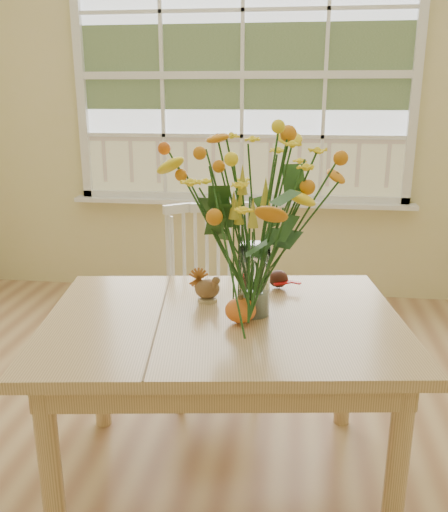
# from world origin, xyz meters

# --- Properties ---
(floor) EXTENTS (4.00, 4.50, 0.01)m
(floor) POSITION_xyz_m (0.00, 0.00, -0.01)
(floor) COLOR #A4754F
(floor) RESTS_ON ground
(wall_back) EXTENTS (4.00, 0.02, 2.70)m
(wall_back) POSITION_xyz_m (0.00, 2.25, 1.35)
(wall_back) COLOR beige
(wall_back) RESTS_ON floor
(window) EXTENTS (2.42, 0.12, 1.74)m
(window) POSITION_xyz_m (0.00, 2.21, 1.53)
(window) COLOR silver
(window) RESTS_ON wall_back
(dining_table) EXTENTS (1.37, 1.07, 0.67)m
(dining_table) POSITION_xyz_m (0.14, 0.18, 0.58)
(dining_table) COLOR tan
(dining_table) RESTS_ON floor
(windsor_chair) EXTENTS (0.53, 0.51, 0.90)m
(windsor_chair) POSITION_xyz_m (-0.02, 0.87, 0.51)
(windsor_chair) COLOR white
(windsor_chair) RESTS_ON floor
(flower_vase) EXTENTS (0.54, 0.54, 0.64)m
(flower_vase) POSITION_xyz_m (0.24, 0.22, 1.06)
(flower_vase) COLOR white
(flower_vase) RESTS_ON dining_table
(pumpkin) EXTENTS (0.11, 0.11, 0.08)m
(pumpkin) POSITION_xyz_m (0.21, 0.13, 0.72)
(pumpkin) COLOR orange
(pumpkin) RESTS_ON dining_table
(turkey_figurine) EXTENTS (0.11, 0.08, 0.12)m
(turkey_figurine) POSITION_xyz_m (0.06, 0.32, 0.72)
(turkey_figurine) COLOR #CCB78C
(turkey_figurine) RESTS_ON dining_table
(dark_gourd) EXTENTS (0.12, 0.08, 0.07)m
(dark_gourd) POSITION_xyz_m (0.32, 0.50, 0.71)
(dark_gourd) COLOR #38160F
(dark_gourd) RESTS_ON dining_table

